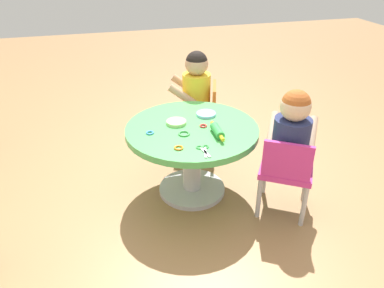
{
  "coord_description": "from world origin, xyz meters",
  "views": [
    {
      "loc": [
        -1.95,
        0.53,
        1.5
      ],
      "look_at": [
        0.0,
        0.0,
        0.36
      ],
      "focal_mm": 34.45,
      "sensor_mm": 36.0,
      "label": 1
    }
  ],
  "objects_px": {
    "child_chair_right": "(201,113)",
    "rolling_pin": "(217,131)",
    "craft_scissors": "(204,149)",
    "seated_child_left": "(292,133)",
    "craft_table": "(192,145)",
    "seated_child_right": "(196,85)",
    "child_chair_left": "(286,170)"
  },
  "relations": [
    {
      "from": "child_chair_left",
      "to": "craft_table",
      "type": "bearing_deg",
      "value": 53.9
    },
    {
      "from": "craft_table",
      "to": "seated_child_left",
      "type": "height_order",
      "value": "seated_child_left"
    },
    {
      "from": "child_chair_right",
      "to": "craft_scissors",
      "type": "relative_size",
      "value": 3.96
    },
    {
      "from": "craft_table",
      "to": "seated_child_right",
      "type": "distance_m",
      "value": 0.62
    },
    {
      "from": "child_chair_left",
      "to": "seated_child_left",
      "type": "relative_size",
      "value": 1.05
    },
    {
      "from": "child_chair_left",
      "to": "child_chair_right",
      "type": "bearing_deg",
      "value": 16.08
    },
    {
      "from": "craft_table",
      "to": "child_chair_right",
      "type": "bearing_deg",
      "value": -21.74
    },
    {
      "from": "child_chair_left",
      "to": "rolling_pin",
      "type": "xyz_separation_m",
      "value": [
        0.21,
        0.36,
        0.2
      ]
    },
    {
      "from": "child_chair_left",
      "to": "rolling_pin",
      "type": "bearing_deg",
      "value": 59.46
    },
    {
      "from": "craft_table",
      "to": "seated_child_right",
      "type": "height_order",
      "value": "seated_child_right"
    },
    {
      "from": "child_chair_right",
      "to": "seated_child_right",
      "type": "relative_size",
      "value": 1.05
    },
    {
      "from": "craft_table",
      "to": "child_chair_left",
      "type": "bearing_deg",
      "value": -126.1
    },
    {
      "from": "child_chair_left",
      "to": "rolling_pin",
      "type": "distance_m",
      "value": 0.46
    },
    {
      "from": "craft_scissors",
      "to": "child_chair_right",
      "type": "bearing_deg",
      "value": -15.38
    },
    {
      "from": "seated_child_right",
      "to": "rolling_pin",
      "type": "relative_size",
      "value": 2.21
    },
    {
      "from": "craft_table",
      "to": "seated_child_left",
      "type": "xyz_separation_m",
      "value": [
        -0.32,
        -0.5,
        0.18
      ]
    },
    {
      "from": "child_chair_right",
      "to": "rolling_pin",
      "type": "height_order",
      "value": "child_chair_right"
    },
    {
      "from": "seated_child_left",
      "to": "craft_table",
      "type": "bearing_deg",
      "value": 57.76
    },
    {
      "from": "child_chair_right",
      "to": "rolling_pin",
      "type": "relative_size",
      "value": 2.32
    },
    {
      "from": "craft_table",
      "to": "seated_child_right",
      "type": "relative_size",
      "value": 1.61
    },
    {
      "from": "rolling_pin",
      "to": "craft_table",
      "type": "bearing_deg",
      "value": 40.81
    },
    {
      "from": "craft_scissors",
      "to": "craft_table",
      "type": "bearing_deg",
      "value": -2.18
    },
    {
      "from": "child_chair_right",
      "to": "craft_table",
      "type": "bearing_deg",
      "value": 158.26
    },
    {
      "from": "craft_table",
      "to": "child_chair_right",
      "type": "relative_size",
      "value": 1.53
    },
    {
      "from": "child_chair_left",
      "to": "seated_child_right",
      "type": "relative_size",
      "value": 1.05
    },
    {
      "from": "craft_table",
      "to": "rolling_pin",
      "type": "height_order",
      "value": "rolling_pin"
    },
    {
      "from": "seated_child_right",
      "to": "rolling_pin",
      "type": "bearing_deg",
      "value": 174.75
    },
    {
      "from": "rolling_pin",
      "to": "craft_scissors",
      "type": "relative_size",
      "value": 1.7
    },
    {
      "from": "child_chair_left",
      "to": "seated_child_right",
      "type": "xyz_separation_m",
      "value": [
        0.91,
        0.3,
        0.23
      ]
    },
    {
      "from": "seated_child_left",
      "to": "craft_scissors",
      "type": "xyz_separation_m",
      "value": [
        0.03,
        0.51,
        -0.05
      ]
    },
    {
      "from": "craft_table",
      "to": "seated_child_right",
      "type": "xyz_separation_m",
      "value": [
        0.56,
        -0.18,
        0.18
      ]
    },
    {
      "from": "child_chair_right",
      "to": "rolling_pin",
      "type": "xyz_separation_m",
      "value": [
        -0.69,
        0.1,
        0.2
      ]
    }
  ]
}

